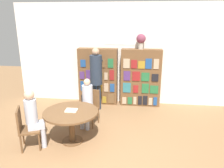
# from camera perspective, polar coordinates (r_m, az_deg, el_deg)

# --- Properties ---
(wall_back) EXTENTS (6.40, 0.07, 3.00)m
(wall_back) POSITION_cam_1_polar(r_m,az_deg,el_deg) (6.63, 2.09, 7.74)
(wall_back) COLOR silver
(wall_back) RESTS_ON ground_plane
(bookshelf_left) EXTENTS (1.17, 0.34, 1.70)m
(bookshelf_left) POSITION_cam_1_polar(r_m,az_deg,el_deg) (6.67, -3.65, 1.97)
(bookshelf_left) COLOR brown
(bookshelf_left) RESTS_ON ground_plane
(bookshelf_right) EXTENTS (1.17, 0.34, 1.70)m
(bookshelf_right) POSITION_cam_1_polar(r_m,az_deg,el_deg) (6.55, 7.51, 1.60)
(bookshelf_right) COLOR brown
(bookshelf_right) RESTS_ON ground_plane
(flower_vase) EXTENTS (0.27, 0.27, 0.43)m
(flower_vase) POSITION_cam_1_polar(r_m,az_deg,el_deg) (6.36, 7.59, 11.36)
(flower_vase) COLOR #B7AD9E
(flower_vase) RESTS_ON bookshelf_right
(reading_table) EXTENTS (1.14, 1.14, 0.71)m
(reading_table) POSITION_cam_1_polar(r_m,az_deg,el_deg) (4.69, -10.64, -8.40)
(reading_table) COLOR brown
(reading_table) RESTS_ON ground_plane
(chair_near_camera) EXTENTS (0.52, 0.52, 0.88)m
(chair_near_camera) POSITION_cam_1_polar(r_m,az_deg,el_deg) (4.76, -21.70, -10.29)
(chair_near_camera) COLOR brown
(chair_near_camera) RESTS_ON ground_plane
(chair_left_side) EXTENTS (0.48, 0.48, 0.88)m
(chair_left_side) POSITION_cam_1_polar(r_m,az_deg,el_deg) (5.45, -5.67, -5.59)
(chair_left_side) COLOR brown
(chair_left_side) RESTS_ON ground_plane
(seated_reader_left) EXTENTS (0.32, 0.39, 1.21)m
(seated_reader_left) POSITION_cam_1_polar(r_m,az_deg,el_deg) (5.23, -6.61, -4.38)
(seated_reader_left) COLOR #B2B7C6
(seated_reader_left) RESTS_ON ground_plane
(seated_reader_right) EXTENTS (0.39, 0.34, 1.24)m
(seated_reader_right) POSITION_cam_1_polar(r_m,az_deg,el_deg) (4.65, -19.74, -7.78)
(seated_reader_right) COLOR #B2B7C6
(seated_reader_right) RESTS_ON ground_plane
(librarian_standing) EXTENTS (0.34, 0.61, 1.78)m
(librarian_standing) POSITION_cam_1_polar(r_m,az_deg,el_deg) (6.12, -4.17, 3.12)
(librarian_standing) COLOR #232D3D
(librarian_standing) RESTS_ON ground_plane
(open_book_on_table) EXTENTS (0.24, 0.18, 0.03)m
(open_book_on_table) POSITION_cam_1_polar(r_m,az_deg,el_deg) (4.64, -10.58, -6.79)
(open_book_on_table) COLOR silver
(open_book_on_table) RESTS_ON reading_table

